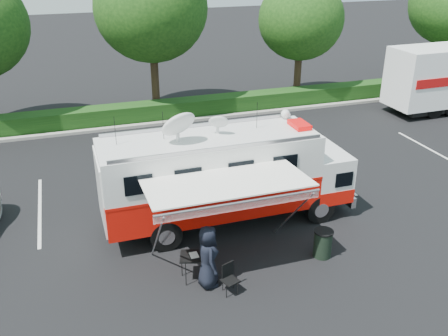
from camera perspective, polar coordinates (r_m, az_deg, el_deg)
The scene contains 9 objects.
ground_plane at distance 18.17m, azimuth 0.50°, elevation -6.08°, with size 120.00×120.00×0.00m, color black.
back_border at distance 28.69m, azimuth -5.87°, elevation 15.95°, with size 60.00×6.14×8.87m.
stall_lines at distance 20.56m, azimuth -3.52°, elevation -2.23°, with size 24.12×5.50×0.01m.
command_truck at distance 17.29m, azimuth 0.28°, elevation -0.93°, with size 8.85×2.43×4.25m.
awning at distance 14.51m, azimuth 0.51°, elevation -2.20°, with size 4.83×2.51×2.92m.
person at distance 15.16m, azimuth -1.81°, elevation -13.13°, with size 0.95×0.62×1.95m, color black.
folding_table at distance 14.97m, azimuth -3.21°, elevation -10.12°, with size 1.10×0.92×0.81m.
folding_chair at distance 14.60m, azimuth 0.58°, elevation -12.19°, with size 0.55×0.58×0.90m.
trash_bin at distance 16.38m, azimuth 11.22°, elevation -8.45°, with size 0.62×0.62×0.93m.
Camera 1 is at (-5.07, -14.77, 9.29)m, focal length 40.00 mm.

